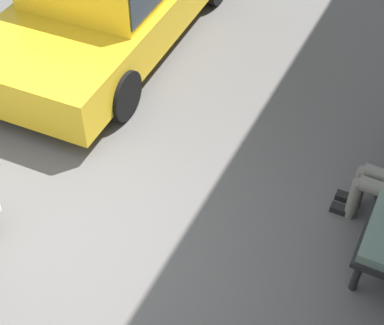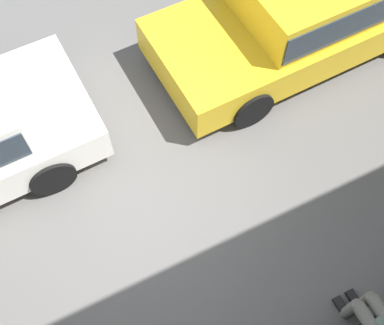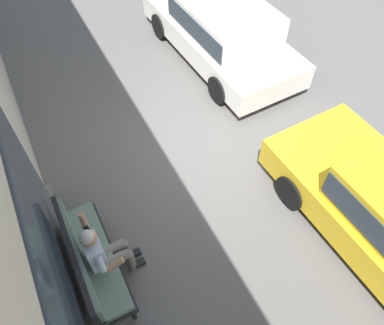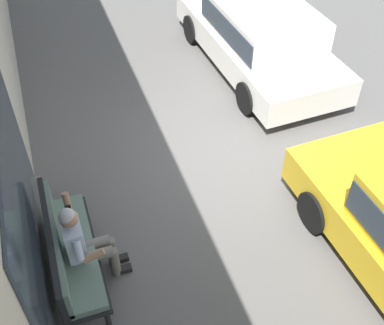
% 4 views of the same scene
% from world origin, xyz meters
% --- Properties ---
extents(ground_plane, '(60.00, 60.00, 0.00)m').
position_xyz_m(ground_plane, '(0.00, 0.00, 0.00)').
color(ground_plane, '#565451').
extents(bench, '(1.88, 0.55, 0.99)m').
position_xyz_m(bench, '(-1.59, 2.90, 0.56)').
color(bench, black).
rests_on(bench, ground_plane).
extents(person_on_phone, '(0.73, 0.74, 1.33)m').
position_xyz_m(person_on_phone, '(-1.65, 2.67, 0.69)').
color(person_on_phone, '#6B665B').
rests_on(person_on_phone, ground_plane).
extents(parked_car_mid, '(4.48, 2.06, 1.38)m').
position_xyz_m(parked_car_mid, '(2.23, -1.50, 0.75)').
color(parked_car_mid, white).
rests_on(parked_car_mid, ground_plane).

